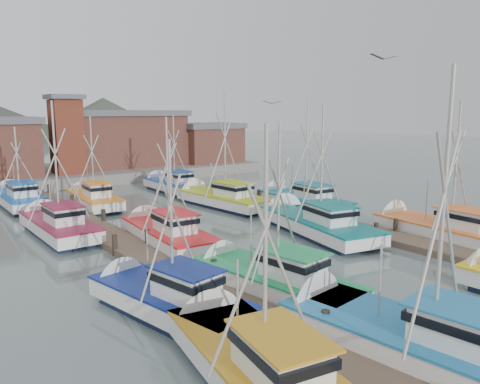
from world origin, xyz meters
TOP-DOWN VIEW (x-y plane):
  - ground at (0.00, 0.00)m, footprint 260.00×260.00m
  - dock_left at (-7.00, 4.04)m, footprint 2.30×46.00m
  - dock_right at (7.00, 4.04)m, footprint 2.30×46.00m
  - quay at (0.00, 37.00)m, footprint 44.00×16.00m
  - shed_center at (6.00, 37.00)m, footprint 14.84×9.54m
  - shed_right at (17.00, 34.00)m, footprint 8.48×6.36m
  - lookout_tower at (-2.00, 33.00)m, footprint 3.60×3.60m
  - boat_0 at (-4.58, -11.33)m, footprint 4.52×10.53m
  - boat_2 at (-9.56, -9.43)m, footprint 4.18×9.30m
  - boat_4 at (-4.73, -4.26)m, footprint 3.78×8.95m
  - boat_5 at (4.50, 1.93)m, footprint 5.29×10.92m
  - boat_6 at (-9.44, -3.53)m, footprint 4.07×8.64m
  - boat_7 at (9.69, -4.03)m, footprint 3.93×9.97m
  - boat_8 at (-4.64, 5.50)m, footprint 3.44×9.23m
  - boat_9 at (4.49, 12.98)m, footprint 4.35×10.24m
  - boat_10 at (-9.33, 11.56)m, footprint 3.88×9.27m
  - boat_11 at (9.32, 8.22)m, footprint 3.93×9.72m
  - boat_12 at (-4.29, 19.20)m, footprint 3.34×8.79m
  - boat_13 at (4.69, 21.81)m, footprint 3.44×9.13m
  - boat_14 at (-9.24, 23.27)m, footprint 3.26×9.47m
  - gull_near at (-1.25, -7.32)m, footprint 1.54×0.61m
  - gull_far at (3.77, 5.36)m, footprint 1.54×0.61m

SIDE VIEW (x-z plane):
  - ground at x=0.00m, z-range 0.00..0.00m
  - dock_left at x=-7.00m, z-range -0.54..0.96m
  - dock_right at x=7.00m, z-range -0.54..0.96m
  - quay at x=0.00m, z-range 0.00..1.20m
  - boat_14 at x=-9.24m, z-range -3.10..4.46m
  - boat_6 at x=-9.44m, z-range -3.14..4.50m
  - boat_4 at x=-4.73m, z-range -3.44..4.79m
  - boat_12 at x=-4.29m, z-range -3.46..4.81m
  - boat_8 at x=-4.64m, z-range -3.54..4.90m
  - boat_13 at x=4.69m, z-range -3.54..4.90m
  - boat_2 at x=-9.56m, z-range -3.54..4.90m
  - boat_5 at x=4.50m, z-range -3.99..5.36m
  - boat_7 at x=9.69m, z-range -4.09..5.46m
  - boat_11 at x=9.32m, z-range -4.12..5.49m
  - boat_10 at x=-9.33m, z-range -4.03..5.40m
  - boat_0 at x=-4.58m, z-range -4.45..5.82m
  - boat_9 at x=4.49m, z-range -4.75..6.13m
  - shed_right at x=17.00m, z-range 1.24..6.44m
  - shed_center at x=6.00m, z-range 1.24..8.14m
  - lookout_tower at x=-2.00m, z-range 1.30..9.80m
  - gull_far at x=3.77m, z-range 8.44..8.68m
  - gull_near at x=-1.25m, z-range 9.98..10.22m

